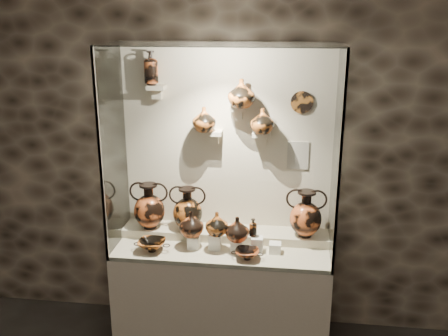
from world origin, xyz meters
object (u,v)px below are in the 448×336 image
(ovoid_vase_a, at_px, (204,119))
(jug_a, at_px, (191,224))
(amphora_right, at_px, (306,214))
(jug_b, at_px, (217,224))
(lekythos_tall, at_px, (151,66))
(amphora_mid, at_px, (188,208))
(amphora_left, at_px, (149,206))
(kylix_right, at_px, (247,253))
(ovoid_vase_b, at_px, (241,93))
(jug_c, at_px, (237,229))
(kylix_left, at_px, (152,244))
(lekythos_small, at_px, (253,226))
(ovoid_vase_c, at_px, (262,121))

(ovoid_vase_a, bearing_deg, jug_a, -125.52)
(amphora_right, height_order, jug_b, amphora_right)
(lekythos_tall, bearing_deg, amphora_mid, -19.70)
(amphora_left, relative_size, kylix_right, 1.66)
(lekythos_tall, bearing_deg, ovoid_vase_a, -7.33)
(amphora_right, height_order, ovoid_vase_b, ovoid_vase_b)
(amphora_right, xyz_separation_m, ovoid_vase_b, (-0.53, 0.05, 0.93))
(amphora_left, relative_size, jug_c, 1.97)
(ovoid_vase_b, bearing_deg, jug_c, -68.01)
(jug_a, xyz_separation_m, jug_b, (0.20, -0.02, 0.02))
(jug_c, bearing_deg, amphora_left, 177.81)
(amphora_left, relative_size, amphora_right, 1.00)
(lekythos_tall, height_order, ovoid_vase_a, lekythos_tall)
(jug_a, distance_m, kylix_right, 0.50)
(jug_a, height_order, ovoid_vase_a, ovoid_vase_a)
(amphora_right, relative_size, kylix_right, 1.65)
(amphora_mid, bearing_deg, jug_c, -20.31)
(jug_c, relative_size, ovoid_vase_b, 0.90)
(kylix_right, distance_m, lekythos_tall, 1.61)
(amphora_right, xyz_separation_m, jug_b, (-0.68, -0.20, -0.04))
(jug_c, relative_size, kylix_left, 0.71)
(jug_c, relative_size, ovoid_vase_a, 1.00)
(jug_a, height_order, jug_b, jug_b)
(amphora_right, bearing_deg, lekythos_tall, 177.09)
(amphora_left, relative_size, kylix_left, 1.41)
(lekythos_small, distance_m, ovoid_vase_c, 0.82)
(amphora_left, relative_size, lekythos_small, 2.34)
(ovoid_vase_a, bearing_deg, amphora_left, 167.96)
(jug_b, height_order, kylix_right, jug_b)
(jug_b, bearing_deg, jug_a, 169.23)
(amphora_mid, bearing_deg, ovoid_vase_b, 11.19)
(lekythos_small, xyz_separation_m, kylix_right, (-0.03, -0.15, -0.16))
(amphora_right, bearing_deg, lekythos_small, -155.62)
(amphora_mid, height_order, lekythos_small, amphora_mid)
(lekythos_small, bearing_deg, jug_b, -152.64)
(jug_b, height_order, lekythos_small, jug_b)
(kylix_left, xyz_separation_m, ovoid_vase_b, (0.66, 0.33, 1.14))
(ovoid_vase_c, bearing_deg, kylix_left, -162.53)
(jug_a, height_order, jug_c, jug_a)
(ovoid_vase_a, bearing_deg, lekythos_tall, 155.78)
(ovoid_vase_c, bearing_deg, lekythos_small, -105.41)
(kylix_right, bearing_deg, jug_c, 108.65)
(jug_b, relative_size, jug_c, 0.96)
(ovoid_vase_c, bearing_deg, amphora_right, -15.01)
(kylix_left, distance_m, ovoid_vase_b, 1.36)
(amphora_left, distance_m, jug_c, 0.78)
(lekythos_tall, distance_m, ovoid_vase_c, 0.96)
(amphora_mid, bearing_deg, ovoid_vase_a, 26.50)
(jug_a, height_order, lekythos_tall, lekythos_tall)
(jug_c, bearing_deg, jug_b, -167.14)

